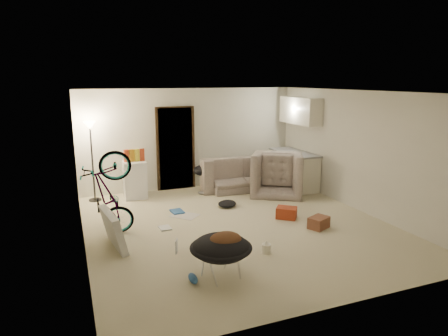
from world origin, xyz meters
name	(u,v)px	position (x,y,z in m)	size (l,w,h in m)	color
floor	(237,226)	(0.00, 0.00, -0.01)	(5.50, 6.00, 0.02)	beige
ceiling	(238,91)	(0.00, 0.00, 2.51)	(5.50, 6.00, 0.02)	white
wall_back	(190,139)	(0.00, 3.01, 1.25)	(5.50, 0.02, 2.50)	silver
wall_front	(342,210)	(0.00, -3.01, 1.25)	(5.50, 0.02, 2.50)	silver
wall_left	(78,174)	(-2.76, 0.00, 1.25)	(0.02, 6.00, 2.50)	silver
wall_right	(359,151)	(2.76, 0.00, 1.25)	(0.02, 6.00, 2.50)	silver
doorway	(175,149)	(-0.40, 2.97, 1.02)	(0.85, 0.10, 2.04)	black
door_trim	(176,149)	(-0.40, 2.94, 1.02)	(0.97, 0.04, 2.10)	#312111
floor_lamp	(91,144)	(-2.40, 2.65, 1.31)	(0.28, 0.28, 1.81)	black
kitchen_counter	(294,170)	(2.43, 2.00, 0.44)	(0.60, 1.50, 0.88)	silver
counter_top	(294,153)	(2.43, 2.00, 0.90)	(0.64, 1.54, 0.04)	gray
kitchen_uppers	(300,111)	(2.56, 2.00, 1.95)	(0.38, 1.40, 0.65)	silver
sofa	(240,176)	(1.13, 2.45, 0.31)	(2.14, 0.84, 0.63)	#3C453D
armchair	(277,177)	(1.82, 1.74, 0.38)	(1.18, 1.03, 0.77)	#3C453D
bicycle	(109,214)	(-2.30, 0.33, 0.42)	(0.55, 1.58, 0.83)	black
book_asset	(176,254)	(-1.42, -0.84, 0.01)	(0.16, 0.22, 0.02)	#9D3317
mini_fridge	(135,180)	(-1.49, 2.55, 0.43)	(0.51, 0.51, 0.87)	white
snack_box_0	(126,156)	(-1.66, 2.55, 1.00)	(0.10, 0.07, 0.30)	#9D3317
snack_box_1	(132,156)	(-1.54, 2.55, 1.00)	(0.10, 0.07, 0.30)	#B97C17
snack_box_2	(137,155)	(-1.42, 2.55, 1.00)	(0.10, 0.07, 0.30)	gold
snack_box_3	(142,155)	(-1.30, 2.55, 1.00)	(0.10, 0.07, 0.30)	#9D3317
saucer_chair	(221,253)	(-1.02, -1.79, 0.37)	(0.87, 0.87, 0.62)	silver
hoodie	(225,240)	(-0.97, -1.82, 0.56)	(0.48, 0.40, 0.22)	#57331E
sofa_drape	(204,170)	(0.18, 2.45, 0.54)	(0.56, 0.46, 0.28)	black
tv_box	(113,229)	(-2.30, -0.19, 0.31)	(0.11, 0.95, 0.63)	silver
drink_case_a	(319,223)	(1.35, -0.69, 0.11)	(0.38, 0.27, 0.22)	brown
drink_case_b	(286,213)	(1.07, 0.00, 0.11)	(0.39, 0.29, 0.22)	#9D3317
juicer	(266,248)	(-0.06, -1.31, 0.09)	(0.15, 0.15, 0.22)	white
newspaper	(185,215)	(-0.78, 0.90, 0.00)	(0.40, 0.53, 0.01)	beige
book_blue	(177,211)	(-0.87, 1.16, 0.02)	(0.24, 0.32, 0.03)	#2C5CA1
book_white	(165,228)	(-1.32, 0.33, 0.01)	(0.20, 0.27, 0.02)	silver
shoe_0	(215,187)	(0.49, 2.55, 0.05)	(0.28, 0.12, 0.10)	#2C5CA1
shoe_1	(202,193)	(0.03, 2.19, 0.04)	(0.24, 0.10, 0.09)	slate
shoe_2	(193,278)	(-1.43, -1.76, 0.05)	(0.28, 0.11, 0.10)	#2C5CA1
clothes_lump_b	(227,204)	(0.24, 1.12, 0.07)	(0.43, 0.38, 0.13)	black
clothes_lump_c	(207,247)	(-0.92, -0.87, 0.07)	(0.45, 0.39, 0.14)	silver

